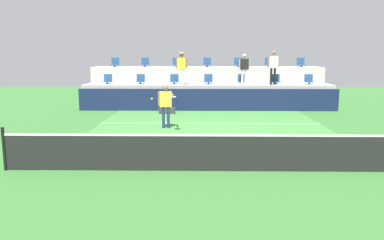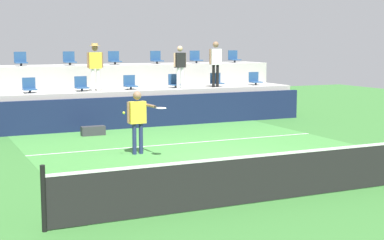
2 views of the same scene
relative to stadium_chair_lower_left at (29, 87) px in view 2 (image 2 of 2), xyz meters
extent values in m
plane|color=#336B2D|center=(3.56, -7.23, -1.46)|extent=(40.00, 40.00, 0.00)
cube|color=#3D7F38|center=(3.56, -6.23, -1.46)|extent=(9.00, 10.00, 0.01)
cube|color=white|center=(3.56, -4.83, -1.46)|extent=(9.00, 0.06, 0.00)
cylinder|color=black|center=(-1.64, -11.23, -0.93)|extent=(0.08, 0.08, 1.07)
cube|color=black|center=(3.56, -11.23, -1.01)|extent=(10.40, 0.01, 0.87)
cube|color=white|center=(3.56, -11.23, -0.57)|extent=(10.40, 0.02, 0.05)
cube|color=#141E42|center=(3.56, -1.23, -0.91)|extent=(13.00, 0.16, 1.10)
cube|color=#ADAAA3|center=(3.56, 0.07, -0.84)|extent=(13.00, 1.80, 1.25)
cube|color=#ADAAA3|center=(3.56, 1.87, -0.41)|extent=(13.00, 1.80, 2.10)
cylinder|color=#2D2D33|center=(0.00, -0.08, -0.16)|extent=(0.08, 0.08, 0.10)
cube|color=navy|center=(0.00, -0.08, -0.09)|extent=(0.44, 0.40, 0.04)
cube|color=navy|center=(0.00, 0.10, 0.12)|extent=(0.44, 0.04, 0.38)
cylinder|color=#2D2D33|center=(1.80, -0.08, -0.16)|extent=(0.08, 0.08, 0.10)
cube|color=navy|center=(1.80, -0.08, -0.09)|extent=(0.44, 0.40, 0.04)
cube|color=navy|center=(1.80, 0.10, 0.12)|extent=(0.44, 0.04, 0.38)
cylinder|color=#2D2D33|center=(3.61, -0.08, -0.16)|extent=(0.08, 0.08, 0.10)
cube|color=navy|center=(3.61, -0.08, -0.09)|extent=(0.44, 0.40, 0.04)
cube|color=navy|center=(3.61, 0.10, 0.12)|extent=(0.44, 0.04, 0.38)
cylinder|color=#2D2D33|center=(5.39, -0.08, -0.16)|extent=(0.08, 0.08, 0.10)
cube|color=navy|center=(5.39, -0.08, -0.09)|extent=(0.44, 0.40, 0.04)
cube|color=navy|center=(5.39, 0.10, 0.12)|extent=(0.44, 0.04, 0.38)
cylinder|color=#2D2D33|center=(7.17, -0.08, -0.16)|extent=(0.08, 0.08, 0.10)
cube|color=navy|center=(7.17, -0.08, -0.09)|extent=(0.44, 0.40, 0.04)
cube|color=navy|center=(7.17, 0.10, 0.12)|extent=(0.44, 0.04, 0.38)
cylinder|color=#2D2D33|center=(8.91, -0.08, -0.16)|extent=(0.08, 0.08, 0.10)
cube|color=navy|center=(8.91, -0.08, -0.09)|extent=(0.44, 0.40, 0.04)
cube|color=navy|center=(8.91, 0.10, 0.12)|extent=(0.44, 0.04, 0.38)
cylinder|color=#2D2D33|center=(0.01, 1.72, 0.69)|extent=(0.08, 0.08, 0.10)
cube|color=navy|center=(0.01, 1.72, 0.76)|extent=(0.44, 0.40, 0.04)
cube|color=navy|center=(0.01, 1.90, 0.97)|extent=(0.44, 0.04, 0.38)
cylinder|color=#2D2D33|center=(1.81, 1.72, 0.69)|extent=(0.08, 0.08, 0.10)
cube|color=navy|center=(1.81, 1.72, 0.76)|extent=(0.44, 0.40, 0.04)
cube|color=navy|center=(1.81, 1.90, 0.97)|extent=(0.44, 0.04, 0.38)
cylinder|color=#2D2D33|center=(3.58, 1.72, 0.69)|extent=(0.08, 0.08, 0.10)
cube|color=navy|center=(3.58, 1.72, 0.76)|extent=(0.44, 0.40, 0.04)
cube|color=navy|center=(3.58, 1.90, 0.97)|extent=(0.44, 0.04, 0.38)
cylinder|color=#2D2D33|center=(5.35, 1.72, 0.69)|extent=(0.08, 0.08, 0.10)
cube|color=navy|center=(5.35, 1.72, 0.76)|extent=(0.44, 0.40, 0.04)
cube|color=navy|center=(5.35, 1.90, 0.97)|extent=(0.44, 0.04, 0.38)
cylinder|color=#2D2D33|center=(7.11, 1.72, 0.69)|extent=(0.08, 0.08, 0.10)
cube|color=navy|center=(7.11, 1.72, 0.76)|extent=(0.44, 0.40, 0.04)
cube|color=navy|center=(7.11, 1.90, 0.97)|extent=(0.44, 0.04, 0.38)
cylinder|color=#2D2D33|center=(8.93, 1.72, 0.69)|extent=(0.08, 0.08, 0.10)
cube|color=navy|center=(8.93, 1.72, 0.76)|extent=(0.44, 0.40, 0.04)
cube|color=navy|center=(8.93, 1.90, 0.97)|extent=(0.44, 0.04, 0.38)
cylinder|color=navy|center=(1.74, -5.81, -1.05)|extent=(0.12, 0.12, 0.83)
cylinder|color=navy|center=(1.93, -5.80, -1.05)|extent=(0.12, 0.12, 0.83)
cube|color=yellow|center=(1.84, -5.81, -0.34)|extent=(0.46, 0.21, 0.59)
sphere|color=#846047|center=(1.84, -5.81, 0.11)|extent=(0.24, 0.24, 0.22)
cylinder|color=#846047|center=(1.58, -5.83, -0.33)|extent=(0.08, 0.08, 0.55)
cylinder|color=#846047|center=(2.11, -6.05, -0.15)|extent=(0.11, 0.53, 0.07)
cylinder|color=black|center=(2.14, -6.41, -0.15)|extent=(0.06, 0.26, 0.04)
ellipsoid|color=silver|center=(2.16, -6.69, -0.15)|extent=(0.28, 0.34, 0.03)
cylinder|color=white|center=(2.12, -0.38, 0.19)|extent=(0.11, 0.11, 0.80)
cylinder|color=white|center=(2.30, -0.39, 0.19)|extent=(0.11, 0.11, 0.80)
cube|color=yellow|center=(2.21, -0.38, 0.87)|extent=(0.44, 0.20, 0.57)
sphere|color=#846047|center=(2.21, -0.38, 1.30)|extent=(0.23, 0.23, 0.22)
cylinder|color=#846047|center=(1.96, -0.37, 0.89)|extent=(0.07, 0.07, 0.53)
cylinder|color=#846047|center=(2.46, -0.39, 0.89)|extent=(0.07, 0.07, 0.53)
cylinder|color=tan|center=(2.21, -0.38, 1.38)|extent=(0.41, 0.41, 0.01)
cylinder|color=tan|center=(2.21, -0.38, 1.43)|extent=(0.24, 0.24, 0.09)
cylinder|color=white|center=(5.35, -0.40, 0.18)|extent=(0.13, 0.13, 0.78)
cylinder|color=white|center=(5.53, -0.37, 0.18)|extent=(0.13, 0.13, 0.78)
cube|color=black|center=(5.44, -0.38, 0.84)|extent=(0.45, 0.26, 0.55)
sphere|color=tan|center=(5.44, -0.38, 1.26)|extent=(0.25, 0.25, 0.21)
cylinder|color=tan|center=(5.20, -0.44, 0.86)|extent=(0.08, 0.08, 0.52)
cylinder|color=tan|center=(5.68, -0.33, 0.86)|extent=(0.08, 0.08, 0.52)
cylinder|color=black|center=(6.83, -0.40, 0.21)|extent=(0.13, 0.13, 0.86)
cylinder|color=black|center=(7.03, -0.36, 0.21)|extent=(0.13, 0.13, 0.86)
cube|color=white|center=(6.93, -0.38, 0.95)|extent=(0.49, 0.27, 0.61)
sphere|color=#846047|center=(6.93, -0.38, 1.41)|extent=(0.27, 0.27, 0.23)
cylinder|color=#846047|center=(6.67, -0.44, 0.97)|extent=(0.08, 0.08, 0.57)
cylinder|color=#846047|center=(7.19, -0.33, 0.97)|extent=(0.08, 0.08, 0.57)
sphere|color=#CCE033|center=(1.35, -6.15, -0.29)|extent=(0.07, 0.07, 0.07)
cube|color=#333338|center=(1.58, -2.25, -1.31)|extent=(0.76, 0.28, 0.30)
camera|label=1|loc=(3.09, -20.05, 1.34)|focal=35.32mm
camera|label=2|loc=(-3.21, -20.19, 1.49)|focal=54.13mm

